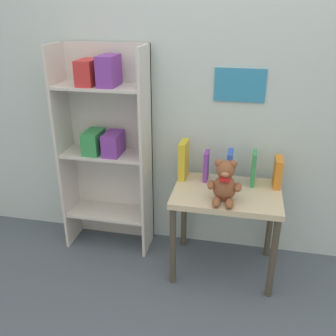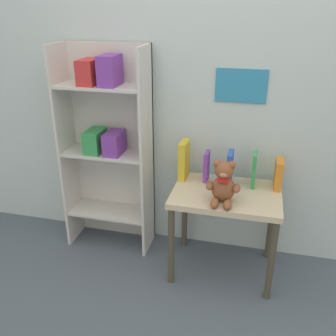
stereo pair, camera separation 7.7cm
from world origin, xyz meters
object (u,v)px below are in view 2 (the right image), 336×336
at_px(book_standing_green, 254,169).
at_px(book_standing_blue, 230,168).
at_px(book_standing_purple, 206,166).
at_px(teddy_bear, 223,184).
at_px(book_standing_orange, 278,174).
at_px(book_standing_yellow, 184,160).
at_px(display_table, 226,205).
at_px(bookshelf_side, 108,140).

bearing_deg(book_standing_green, book_standing_blue, -174.00).
distance_m(book_standing_purple, book_standing_green, 0.29).
bearing_deg(book_standing_purple, book_standing_blue, -4.59).
height_order(book_standing_blue, book_standing_green, book_standing_green).
relative_size(teddy_bear, book_standing_green, 1.18).
relative_size(teddy_bear, book_standing_orange, 1.38).
height_order(book_standing_purple, book_standing_blue, book_standing_blue).
bearing_deg(book_standing_yellow, display_table, -22.93).
relative_size(book_standing_purple, book_standing_green, 0.90).
distance_m(bookshelf_side, book_standing_orange, 1.11).
bearing_deg(bookshelf_side, book_standing_yellow, -2.61).
bearing_deg(book_standing_blue, book_standing_orange, 4.12).
relative_size(book_standing_blue, book_standing_green, 0.99).
bearing_deg(book_standing_yellow, bookshelf_side, -179.96).
relative_size(bookshelf_side, book_standing_yellow, 5.61).
bearing_deg(book_standing_green, book_standing_yellow, 179.67).
distance_m(bookshelf_side, book_standing_green, 0.97).
height_order(teddy_bear, book_standing_orange, teddy_bear).
bearing_deg(teddy_bear, book_standing_blue, 87.00).
xyz_separation_m(book_standing_yellow, book_standing_orange, (0.58, -0.00, -0.03)).
distance_m(book_standing_green, book_standing_orange, 0.15).
bearing_deg(teddy_bear, bookshelf_side, 160.25).
relative_size(bookshelf_side, book_standing_purple, 7.23).
relative_size(book_standing_purple, book_standing_blue, 0.91).
relative_size(bookshelf_side, book_standing_orange, 7.60).
height_order(bookshelf_side, display_table, bookshelf_side).
distance_m(teddy_bear, book_standing_blue, 0.24).
height_order(teddy_bear, book_standing_blue, teddy_bear).
xyz_separation_m(book_standing_green, book_standing_orange, (0.15, 0.00, -0.02)).
distance_m(bookshelf_side, teddy_bear, 0.86).
bearing_deg(teddy_bear, display_table, 84.14).
height_order(book_standing_yellow, book_standing_green, book_standing_yellow).
relative_size(teddy_bear, book_standing_blue, 1.20).
bearing_deg(book_standing_orange, book_standing_green, -178.80).
bearing_deg(bookshelf_side, book_standing_orange, -1.33).
xyz_separation_m(teddy_bear, book_standing_orange, (0.30, 0.26, -0.02)).
height_order(display_table, book_standing_purple, book_standing_purple).
xyz_separation_m(bookshelf_side, book_standing_blue, (0.82, -0.04, -0.10)).
bearing_deg(book_standing_orange, teddy_bear, -139.61).
xyz_separation_m(display_table, book_standing_purple, (-0.15, 0.13, 0.18)).
distance_m(bookshelf_side, book_standing_yellow, 0.53).
bearing_deg(display_table, book_standing_green, 42.54).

